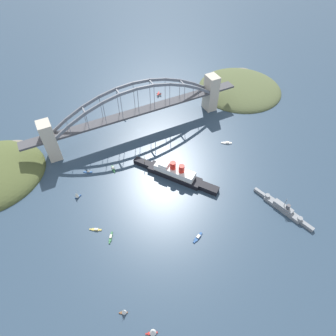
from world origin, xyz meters
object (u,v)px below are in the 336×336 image
harbor_arch_bridge (137,113)px  small_boat_6 (124,311)px  small_boat_2 (77,195)px  small_boat_5 (113,169)px  ocean_liner (175,173)px  seaplane_taxiing_near_bridge (159,94)px  seaplane_second_in_formation (124,116)px  small_boat_1 (227,143)px  small_boat_4 (88,172)px  small_boat_0 (198,237)px  small_boat_3 (111,237)px  small_boat_8 (96,229)px  small_boat_7 (153,332)px  naval_cruiser (283,208)px

harbor_arch_bridge → small_boat_6: 212.78m
small_boat_2 → small_boat_5: small_boat_2 is taller
ocean_liner → seaplane_taxiing_near_bridge: 154.84m
seaplane_second_in_formation → small_boat_6: (85.20, 221.80, 1.25)m
small_boat_1 → small_boat_4: small_boat_1 is taller
small_boat_0 → small_boat_3: small_boat_0 is taller
harbor_arch_bridge → small_boat_1: 111.37m
small_boat_5 → small_boat_8: bearing=58.3°
small_boat_1 → small_boat_8: size_ratio=1.16×
small_boat_1 → small_boat_7: (162.52, 143.24, 3.00)m
ocean_liner → seaplane_taxiing_near_bridge: bearing=-109.3°
seaplane_taxiing_near_bridge → small_boat_5: (105.72, 106.01, -1.08)m
small_boat_7 → naval_cruiser: bearing=-165.6°
harbor_arch_bridge → seaplane_second_in_formation: bearing=-76.9°
harbor_arch_bridge → small_boat_8: bearing=51.2°
seaplane_taxiing_near_bridge → small_boat_0: (66.16, 219.12, -1.13)m
small_boat_0 → small_boat_8: size_ratio=1.18×
small_boat_7 → small_boat_8: (11.25, -100.10, -3.13)m
small_boat_6 → small_boat_7: size_ratio=0.87×
seaplane_second_in_formation → small_boat_6: small_boat_6 is taller
harbor_arch_bridge → seaplane_taxiing_near_bridge: (-55.01, -58.07, -24.98)m
small_boat_3 → small_boat_0: bearing=153.2°
seaplane_second_in_formation → small_boat_3: (73.40, 157.51, -1.54)m
naval_cruiser → small_boat_0: size_ratio=5.20×
ocean_liner → small_boat_1: bearing=-166.5°
small_boat_2 → small_boat_3: small_boat_2 is taller
small_boat_4 → small_boat_8: small_boat_4 is taller
small_boat_4 → small_boat_5: 26.92m
small_boat_0 → small_boat_4: size_ratio=1.33×
small_boat_1 → small_boat_8: small_boat_1 is taller
small_boat_3 → small_boat_4: (-4.31, -85.86, -0.01)m
small_boat_4 → small_boat_5: size_ratio=0.82×
seaplane_taxiing_near_bridge → small_boat_5: size_ratio=0.74×
naval_cruiser → small_boat_3: bearing=-16.4°
small_boat_6 → small_boat_8: small_boat_6 is taller
seaplane_second_in_formation → small_boat_6: 237.61m
seaplane_second_in_formation → small_boat_3: 173.78m
seaplane_second_in_formation → small_boat_1: size_ratio=0.96×
small_boat_3 → small_boat_6: (11.80, 64.29, 2.79)m
small_boat_1 → small_boat_2: bearing=-0.4°
small_boat_0 → harbor_arch_bridge: bearing=-94.0°
small_boat_3 → small_boat_4: size_ratio=1.19×
harbor_arch_bridge → small_boat_5: bearing=43.4°
small_boat_5 → ocean_liner: bearing=143.7°
small_boat_0 → small_boat_1: (-94.61, -92.06, 0.08)m
seaplane_taxiing_near_bridge → small_boat_7: bearing=63.6°
naval_cruiser → small_boat_4: naval_cruiser is taller
harbor_arch_bridge → small_boat_2: 119.34m
small_boat_1 → small_boat_5: (134.17, -21.05, -0.03)m
small_boat_1 → small_boat_6: small_boat_6 is taller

